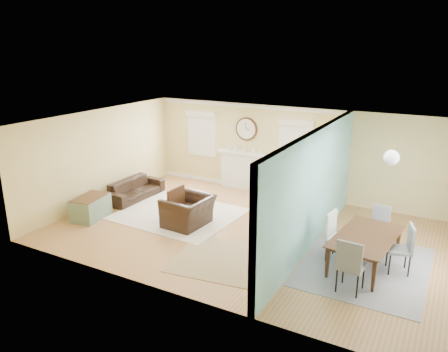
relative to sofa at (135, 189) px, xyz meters
The scene contains 27 objects.
floor 3.95m from the sofa, ahead, with size 9.00×9.00×0.00m, color #A06940.
wall_back 4.69m from the sofa, 31.67° to the left, with size 9.00×0.02×2.60m, color tan.
wall_front 5.40m from the sofa, 42.72° to the right, with size 9.00×0.02×2.60m, color tan.
wall_left 1.33m from the sofa, 135.35° to the right, with size 0.02×6.00×2.60m, color tan.
ceiling 4.57m from the sofa, ahead, with size 9.00×6.00×0.02m, color white.
partition 5.52m from the sofa, ahead, with size 0.17×6.00×2.60m.
fireplace 3.32m from the sofa, 43.62° to the left, with size 1.70×0.30×1.17m.
wall_clock 3.72m from the sofa, 44.68° to the left, with size 0.70×0.07×0.70m.
window_left 2.86m from the sofa, 70.26° to the left, with size 1.05×0.13×1.42m.
window_right 4.80m from the sofa, 30.84° to the left, with size 1.05×0.13×1.42m.
pendant 7.18m from the sofa, ahead, with size 0.30×0.30×0.55m.
rug_cream 1.88m from the sofa, 13.23° to the right, with size 2.96×2.57×0.02m, color beige.
rug_jute 4.65m from the sofa, 26.18° to the right, with size 2.23×1.82×0.01m, color tan.
rug_grey 6.75m from the sofa, ahead, with size 2.34×2.93×0.01m, color gray.
sofa is the anchor object (origin of this frame).
eames_chair 2.61m from the sofa, 20.44° to the right, with size 1.13×0.99×0.73m, color black.
green_chair 4.31m from the sofa, 19.06° to the left, with size 0.75×0.77×0.70m, color #186957.
trunk 1.71m from the sofa, 90.20° to the right, with size 0.78×1.10×0.58m.
credenza 5.13m from the sofa, 11.26° to the left, with size 0.48×1.41×0.80m.
tv 5.18m from the sofa, 11.30° to the left, with size 1.10×0.14×0.63m, color black.
garden_stool 5.06m from the sofa, ahead, with size 0.34×0.34×0.49m, color white.
potted_plant 5.08m from the sofa, ahead, with size 0.41×0.36×0.46m, color #337F33.
dining_table 6.75m from the sofa, ahead, with size 1.90×1.06×0.67m, color #492E1A.
dining_chair_n 6.69m from the sofa, ahead, with size 0.43×0.43×0.88m.
dining_chair_s 6.91m from the sofa, 16.83° to the right, with size 0.49×0.49×1.04m.
dining_chair_w 6.20m from the sofa, ahead, with size 0.52×0.52×1.02m.
dining_chair_e 7.32m from the sofa, ahead, with size 0.55×0.55×0.99m.
Camera 1 is at (4.07, -8.58, 4.29)m, focal length 35.00 mm.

